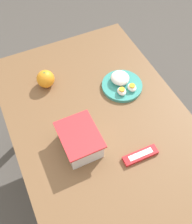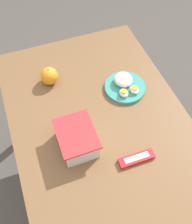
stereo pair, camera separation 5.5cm
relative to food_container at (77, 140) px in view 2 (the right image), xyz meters
The scene contains 6 objects.
ground_plane 0.81m from the food_container, 52.86° to the right, with size 10.00×10.00×0.00m, color #4C4742.
table 0.23m from the food_container, 52.86° to the right, with size 1.14×0.80×0.74m.
food_container is the anchor object (origin of this frame).
orange_fruit 0.39m from the food_container, ahead, with size 0.09×0.09×0.09m.
rice_plate 0.39m from the food_container, 55.28° to the right, with size 0.20×0.20×0.06m.
candy_bar 0.26m from the food_container, 125.94° to the right, with size 0.05×0.15×0.02m.
Camera 2 is at (-0.62, 0.24, 1.75)m, focal length 42.00 mm.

